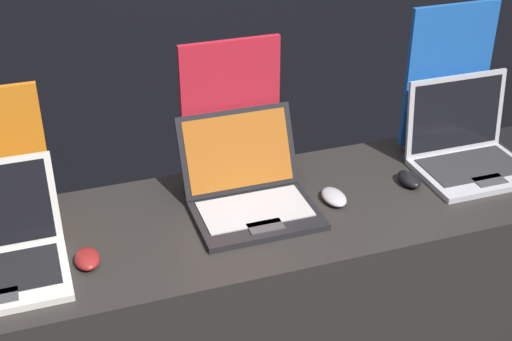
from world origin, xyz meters
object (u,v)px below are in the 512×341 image
Objects in this scene: laptop_middle at (249,190)px; promo_stand_middle at (231,116)px; laptop_back at (467,149)px; mouse_front at (87,259)px; mouse_back at (409,179)px; mouse_middle at (334,197)px; promo_stand_back at (447,80)px.

promo_stand_middle reaches higher than laptop_middle.
laptop_middle is 1.01× the size of laptop_back.
mouse_back is at bearing 4.96° from mouse_front.
mouse_middle is 0.22× the size of promo_stand_back.
promo_stand_middle is (0.52, 0.32, 0.21)m from mouse_front.
mouse_front is 0.21× the size of promo_stand_middle.
laptop_back is (0.52, 0.06, 0.05)m from mouse_middle.
promo_stand_back is (0.78, -0.01, 0.02)m from promo_stand_middle.
promo_stand_back is at bearing 24.06° from mouse_middle.
mouse_middle is (0.26, -0.06, -0.05)m from laptop_middle.
mouse_back is (1.06, 0.09, 0.00)m from mouse_front.
mouse_back reaches higher than mouse_middle.
mouse_front is 0.54m from laptop_middle.
mouse_front is at bearing -166.68° from promo_stand_back.
laptop_back reaches higher than mouse_middle.
promo_stand_back is at bearing 41.75° from mouse_back.
laptop_back is 0.72× the size of promo_stand_back.
mouse_middle is at bearing -173.29° from laptop_back.
laptop_back is at bearing 6.71° from mouse_middle.
mouse_middle is at bearing -176.67° from mouse_back.
mouse_back is at bearing -4.44° from laptop_middle.
mouse_front reaches higher than mouse_middle.
mouse_front is at bearing -174.46° from mouse_middle.
promo_stand_back reaches higher than mouse_front.
mouse_back is at bearing 3.33° from mouse_middle.
mouse_back is (-0.24, -0.04, -0.05)m from laptop_back.
promo_stand_middle is 0.82m from laptop_back.
mouse_middle is 0.53m from laptop_back.
mouse_front is 0.28× the size of laptop_back.
promo_stand_middle is 0.62m from mouse_back.
laptop_back is 3.52× the size of mouse_back.
laptop_back is 0.25m from mouse_back.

